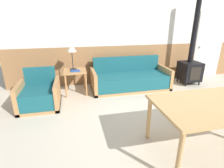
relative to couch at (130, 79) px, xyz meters
The scene contains 10 objects.
ground_plane 2.10m from the couch, 79.32° to the right, with size 16.00×16.00×0.00m, color beige.
wall_back 1.31m from the couch, 56.58° to the left, with size 7.20×0.06×2.70m.
couch is the anchor object (origin of this frame).
armchair 2.26m from the couch, 165.46° to the right, with size 0.81×0.83×0.76m.
side_table 1.44m from the couch, behind, with size 0.53×0.53×0.59m.
table_lamp 1.68m from the couch, behind, with size 0.22×0.22×0.61m.
book_stack 1.46m from the couch, behind, with size 0.23×0.17×0.02m.
dining_table 2.56m from the couch, 80.83° to the right, with size 1.72×0.92×0.73m.
wood_stove 1.80m from the couch, ahead, with size 0.53×0.53×2.45m.
entry_door 2.87m from the couch, 11.03° to the left, with size 0.95×0.09×1.99m.
Camera 1 is at (-1.83, -2.15, 1.75)m, focal length 28.00 mm.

